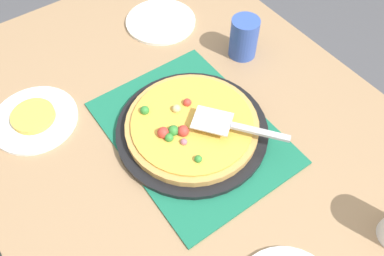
% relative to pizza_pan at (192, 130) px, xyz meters
% --- Properties ---
extents(ground_plane, '(8.00, 8.00, 0.00)m').
position_rel_pizza_pan_xyz_m(ground_plane, '(0.00, 0.00, -0.76)').
color(ground_plane, '#4C4C51').
extents(dining_table, '(1.40, 1.00, 0.75)m').
position_rel_pizza_pan_xyz_m(dining_table, '(0.00, 0.00, -0.12)').
color(dining_table, '#9E7A56').
rests_on(dining_table, ground_plane).
extents(placemat, '(0.48, 0.36, 0.01)m').
position_rel_pizza_pan_xyz_m(placemat, '(0.00, 0.00, -0.01)').
color(placemat, '#196B4C').
rests_on(placemat, dining_table).
extents(pizza_pan, '(0.38, 0.38, 0.01)m').
position_rel_pizza_pan_xyz_m(pizza_pan, '(0.00, 0.00, 0.00)').
color(pizza_pan, black).
rests_on(pizza_pan, placemat).
extents(pizza, '(0.33, 0.33, 0.05)m').
position_rel_pizza_pan_xyz_m(pizza, '(-0.00, -0.00, 0.02)').
color(pizza, tan).
rests_on(pizza, pizza_pan).
extents(plate_near_left, '(0.22, 0.22, 0.01)m').
position_rel_pizza_pan_xyz_m(plate_near_left, '(-0.27, -0.31, -0.01)').
color(plate_near_left, white).
rests_on(plate_near_left, dining_table).
extents(plate_side, '(0.22, 0.22, 0.01)m').
position_rel_pizza_pan_xyz_m(plate_side, '(-0.41, 0.17, -0.01)').
color(plate_side, white).
rests_on(plate_side, dining_table).
extents(served_slice_left, '(0.11, 0.11, 0.02)m').
position_rel_pizza_pan_xyz_m(served_slice_left, '(-0.27, -0.31, 0.01)').
color(served_slice_left, '#EAB747').
rests_on(served_slice_left, plate_near_left).
extents(cup_near, '(0.08, 0.08, 0.12)m').
position_rel_pizza_pan_xyz_m(cup_near, '(-0.15, 0.29, 0.05)').
color(cup_near, '#3351AD').
rests_on(cup_near, dining_table).
extents(pizza_server, '(0.21, 0.17, 0.01)m').
position_rel_pizza_pan_xyz_m(pizza_server, '(0.08, 0.06, 0.06)').
color(pizza_server, silver).
rests_on(pizza_server, pizza).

